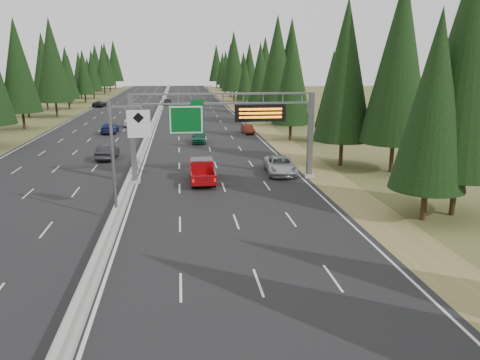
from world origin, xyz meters
name	(u,v)px	position (x,y,z in m)	size (l,w,h in m)	color
road	(155,121)	(0.00, 80.00, 0.04)	(32.00, 260.00, 0.08)	black
shoulder_right	(252,120)	(17.80, 80.00, 0.03)	(3.60, 260.00, 0.06)	olive
shoulder_left	(53,123)	(-17.80, 80.00, 0.03)	(3.60, 260.00, 0.06)	#4E5226
median_barrier	(155,119)	(0.00, 80.00, 0.41)	(0.70, 260.00, 0.85)	#979791
sign_gantry	(231,123)	(8.92, 34.88, 5.27)	(16.75, 0.98, 7.80)	slate
hov_sign_pole	(122,152)	(0.58, 24.97, 4.72)	(2.80, 0.50, 8.00)	slate
tree_row_right	(288,70)	(22.03, 69.53, 9.24)	(12.41, 241.94, 18.61)	black
tree_row_left	(3,68)	(-21.91, 70.71, 9.55)	(12.35, 242.85, 18.94)	black
silver_minivan	(280,165)	(13.86, 36.78, 0.90)	(2.71, 5.89, 1.64)	#A0A1A5
red_pickup	(202,169)	(6.29, 34.87, 1.14)	(2.11, 5.90, 1.92)	black
car_ahead_green	(199,137)	(6.88, 55.47, 0.83)	(1.77, 4.40, 1.50)	#114D34
car_ahead_dkred	(248,129)	(14.50, 62.83, 0.72)	(1.36, 3.91, 1.29)	#631D0E
car_ahead_dkgrey	(194,121)	(6.81, 73.93, 0.78)	(1.97, 4.86, 1.41)	black
car_ahead_white	(192,108)	(7.18, 96.77, 0.79)	(2.37, 5.13, 1.43)	white
car_ahead_far	(167,102)	(1.50, 112.48, 0.88)	(1.89, 4.71, 1.60)	black
car_onc_near	(108,152)	(-3.53, 45.91, 0.87)	(1.66, 4.77, 1.57)	black
car_onc_blue	(110,128)	(-6.04, 66.00, 0.87)	(2.21, 5.43, 1.58)	navy
car_onc_white	(128,122)	(-4.14, 73.27, 0.75)	(1.58, 3.92, 1.34)	silver
car_onc_far	(99,104)	(-14.50, 109.83, 0.80)	(2.40, 5.21, 1.45)	black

